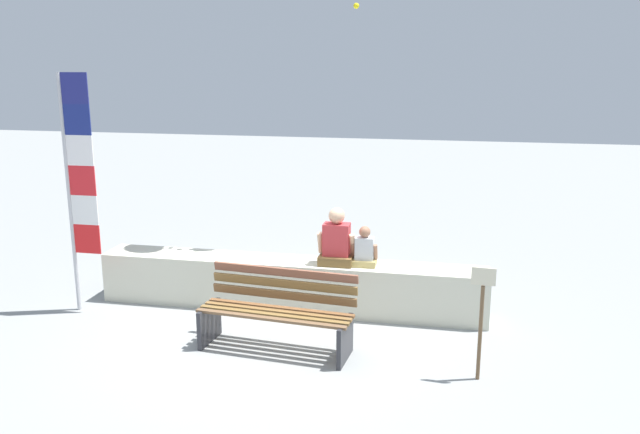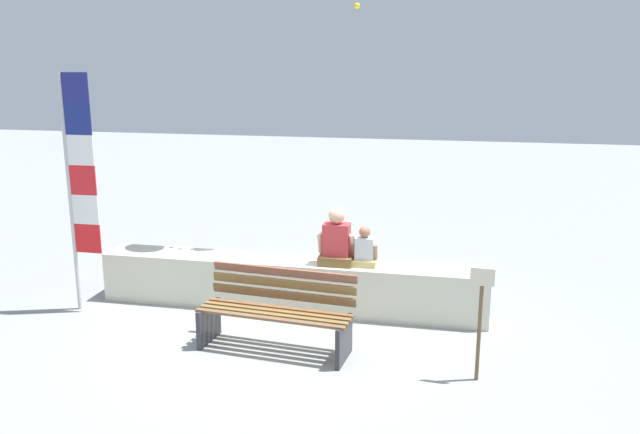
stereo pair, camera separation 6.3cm
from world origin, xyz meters
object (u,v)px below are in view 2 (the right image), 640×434
Objects in this scene: park_bench at (277,313)px; flag_banner at (77,177)px; sign_post at (480,314)px; person_child at (364,250)px; person_adult at (336,242)px.

park_bench is 3.12m from flag_banner.
sign_post is at bearing -8.30° from park_bench.
sign_post is (1.40, -1.52, -0.14)m from person_child.
flag_banner reaches higher than person_child.
sign_post is at bearing -10.61° from flag_banner.
flag_banner is (-2.75, 0.61, 1.35)m from park_bench.
flag_banner is at bearing 169.39° from sign_post.
person_child is 3.73m from flag_banner.
flag_banner reaches higher than sign_post.
park_bench is at bearing -12.46° from flag_banner.
flag_banner is (-3.21, -0.59, 0.83)m from person_adult.
flag_banner is (-3.57, -0.59, 0.92)m from person_child.
person_adult reaches higher than sign_post.
park_bench is at bearing 171.70° from sign_post.
flag_banner reaches higher than park_bench.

